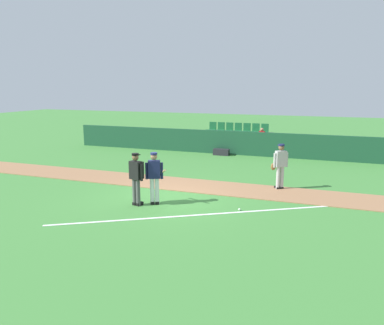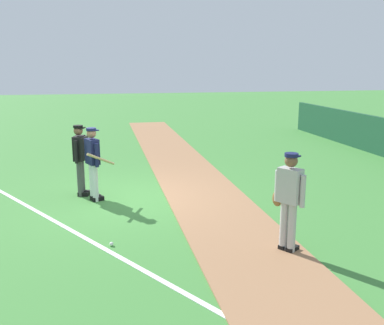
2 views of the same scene
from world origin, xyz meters
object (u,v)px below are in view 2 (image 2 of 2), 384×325
object	(u,v)px
umpire_home_plate	(81,156)
baseball	(111,244)
batter_navy_jersey	(93,161)
runner_grey_jersey	(289,199)

from	to	relation	value
umpire_home_plate	baseball	xyz separation A→B (m)	(3.33, 0.63, -0.96)
baseball	batter_navy_jersey	bearing A→B (deg)	-173.49
batter_navy_jersey	runner_grey_jersey	bearing A→B (deg)	42.06
batter_navy_jersey	baseball	size ratio (longest dim) A/B	23.78
batter_navy_jersey	umpire_home_plate	size ratio (longest dim) A/B	1.00
umpire_home_plate	baseball	distance (m)	3.53
runner_grey_jersey	baseball	size ratio (longest dim) A/B	23.78
umpire_home_plate	batter_navy_jersey	bearing A→B (deg)	30.94
batter_navy_jersey	runner_grey_jersey	distance (m)	4.95
runner_grey_jersey	baseball	xyz separation A→B (m)	(-0.85, -2.99, -0.93)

